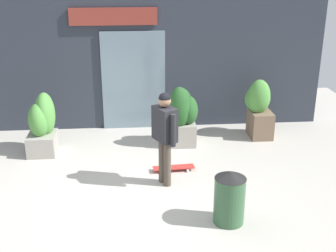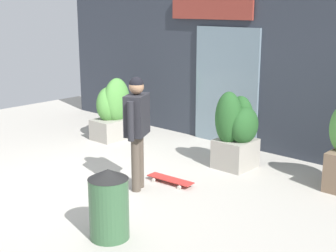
{
  "view_description": "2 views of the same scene",
  "coord_description": "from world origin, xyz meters",
  "px_view_note": "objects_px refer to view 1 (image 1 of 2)",
  "views": [
    {
      "loc": [
        0.05,
        -6.55,
        3.67
      ],
      "look_at": [
        0.68,
        0.84,
        0.86
      ],
      "focal_mm": 47.28,
      "sensor_mm": 36.0,
      "label": 1
    },
    {
      "loc": [
        5.34,
        -4.28,
        2.61
      ],
      "look_at": [
        0.68,
        0.84,
        0.86
      ],
      "focal_mm": 51.39,
      "sensor_mm": 36.0,
      "label": 2
    }
  ],
  "objects_px": {
    "planter_box_right": "(259,105)",
    "trash_bin": "(230,197)",
    "skateboard": "(174,168)",
    "planter_box_mid": "(42,124)",
    "planter_box_left": "(182,115)",
    "skateboarder": "(165,130)"
  },
  "relations": [
    {
      "from": "planter_box_mid",
      "to": "trash_bin",
      "type": "relative_size",
      "value": 1.47
    },
    {
      "from": "skateboard",
      "to": "planter_box_right",
      "type": "distance_m",
      "value": 2.66
    },
    {
      "from": "planter_box_mid",
      "to": "trash_bin",
      "type": "xyz_separation_m",
      "value": [
        3.17,
        -2.84,
        -0.18
      ]
    },
    {
      "from": "planter_box_right",
      "to": "trash_bin",
      "type": "distance_m",
      "value": 3.65
    },
    {
      "from": "planter_box_right",
      "to": "trash_bin",
      "type": "xyz_separation_m",
      "value": [
        -1.37,
        -3.37,
        -0.28
      ]
    },
    {
      "from": "skateboard",
      "to": "planter_box_left",
      "type": "xyz_separation_m",
      "value": [
        0.3,
        1.27,
        0.58
      ]
    },
    {
      "from": "planter_box_mid",
      "to": "trash_bin",
      "type": "bearing_deg",
      "value": -41.8
    },
    {
      "from": "planter_box_left",
      "to": "trash_bin",
      "type": "bearing_deg",
      "value": -83.58
    },
    {
      "from": "planter_box_left",
      "to": "trash_bin",
      "type": "xyz_separation_m",
      "value": [
        0.34,
        -3.03,
        -0.22
      ]
    },
    {
      "from": "skateboarder",
      "to": "trash_bin",
      "type": "xyz_separation_m",
      "value": [
        0.85,
        -1.28,
        -0.59
      ]
    },
    {
      "from": "trash_bin",
      "to": "planter_box_left",
      "type": "bearing_deg",
      "value": 96.42
    },
    {
      "from": "planter_box_right",
      "to": "trash_bin",
      "type": "bearing_deg",
      "value": -112.14
    },
    {
      "from": "skateboard",
      "to": "planter_box_mid",
      "type": "distance_m",
      "value": 2.8
    },
    {
      "from": "skateboard",
      "to": "trash_bin",
      "type": "height_order",
      "value": "trash_bin"
    },
    {
      "from": "skateboarder",
      "to": "trash_bin",
      "type": "relative_size",
      "value": 1.98
    },
    {
      "from": "planter_box_left",
      "to": "planter_box_mid",
      "type": "relative_size",
      "value": 1.05
    },
    {
      "from": "planter_box_right",
      "to": "planter_box_mid",
      "type": "distance_m",
      "value": 4.57
    },
    {
      "from": "skateboarder",
      "to": "trash_bin",
      "type": "bearing_deg",
      "value": -83.81
    },
    {
      "from": "skateboard",
      "to": "planter_box_right",
      "type": "bearing_deg",
      "value": 34.57
    },
    {
      "from": "skateboard",
      "to": "trash_bin",
      "type": "bearing_deg",
      "value": -73.9
    },
    {
      "from": "skateboard",
      "to": "planter_box_left",
      "type": "relative_size",
      "value": 0.61
    },
    {
      "from": "skateboarder",
      "to": "planter_box_right",
      "type": "bearing_deg",
      "value": 15.89
    }
  ]
}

